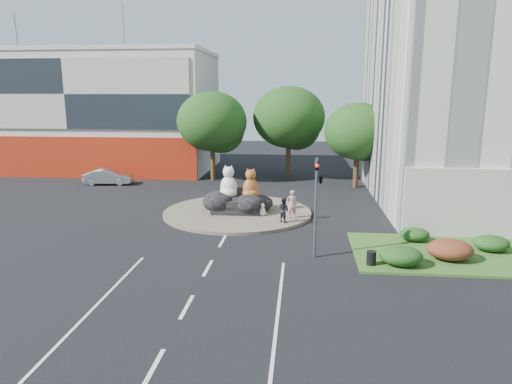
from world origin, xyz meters
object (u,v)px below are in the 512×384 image
at_px(kitten_white, 263,209).
at_px(pedestrian_dark, 284,210).
at_px(kitten_calico, 212,206).
at_px(pedestrian_pink, 292,204).
at_px(cat_tabby, 251,183).
at_px(cat_white, 229,182).
at_px(parked_car, 108,177).
at_px(litter_bin, 371,258).

bearing_deg(kitten_white, pedestrian_dark, -97.05).
xyz_separation_m(kitten_calico, pedestrian_pink, (5.37, -0.75, 0.43)).
xyz_separation_m(cat_tabby, pedestrian_pink, (2.80, -1.29, -1.04)).
relative_size(cat_white, parked_car, 0.53).
height_order(kitten_calico, kitten_white, kitten_calico).
height_order(cat_white, parked_car, cat_white).
distance_m(cat_white, litter_bin, 12.36).
height_order(cat_white, cat_tabby, cat_white).
xyz_separation_m(cat_white, pedestrian_pink, (4.30, -1.35, -1.13)).
distance_m(kitten_white, pedestrian_pink, 2.01).
height_order(cat_tabby, pedestrian_pink, cat_tabby).
xyz_separation_m(parked_car, litter_bin, (20.65, -18.16, -0.25)).
relative_size(kitten_calico, litter_bin, 1.44).
bearing_deg(kitten_calico, pedestrian_dark, 8.95).
xyz_separation_m(kitten_calico, pedestrian_dark, (4.87, -1.82, 0.30)).
bearing_deg(parked_car, pedestrian_dark, -132.02).
height_order(kitten_calico, pedestrian_pink, pedestrian_pink).
distance_m(kitten_calico, pedestrian_dark, 5.21).
relative_size(pedestrian_dark, litter_bin, 2.35).
bearing_deg(pedestrian_pink, pedestrian_dark, 52.97).
bearing_deg(cat_tabby, kitten_calico, 165.52).
height_order(kitten_calico, litter_bin, kitten_calico).
xyz_separation_m(cat_tabby, parked_car, (-13.95, 9.16, -1.45)).
bearing_deg(kitten_white, kitten_calico, 121.05).
distance_m(pedestrian_pink, litter_bin, 8.67).
xyz_separation_m(cat_white, kitten_white, (2.38, -1.01, -1.62)).
bearing_deg(parked_car, cat_white, -132.84).
height_order(cat_tabby, kitten_calico, cat_tabby).
xyz_separation_m(pedestrian_pink, litter_bin, (3.90, -7.72, -0.65)).
relative_size(kitten_white, parked_car, 0.19).
distance_m(kitten_calico, pedestrian_pink, 5.44).
relative_size(cat_tabby, pedestrian_dark, 1.35).
distance_m(cat_tabby, parked_car, 16.75).
xyz_separation_m(kitten_calico, parked_car, (-11.38, 9.70, 0.03)).
bearing_deg(cat_white, kitten_calico, -137.33).
bearing_deg(pedestrian_dark, kitten_calico, 19.28).
relative_size(cat_tabby, parked_car, 0.49).
bearing_deg(kitten_calico, cat_white, 58.97).
bearing_deg(kitten_white, cat_tabby, 80.64).
height_order(kitten_calico, pedestrian_dark, pedestrian_dark).
bearing_deg(pedestrian_dark, cat_tabby, -5.95).
height_order(cat_white, pedestrian_pink, cat_white).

